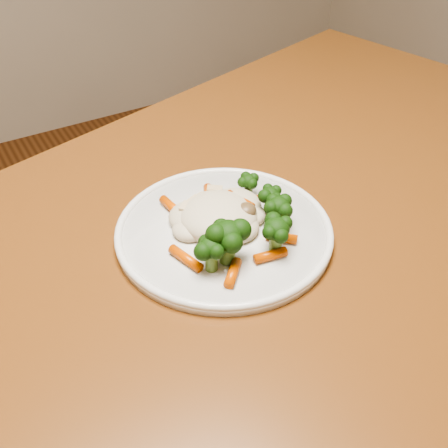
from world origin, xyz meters
The scene contains 3 objects.
dining_table centered at (-0.01, -0.27, 0.65)m, with size 1.32×1.06×0.75m.
plate centered at (-0.14, -0.26, 0.76)m, with size 0.27×0.27×0.01m, color white.
meal centered at (-0.13, -0.27, 0.78)m, with size 0.17×0.19×0.05m.
Camera 1 is at (-0.41, -0.73, 1.21)m, focal length 45.00 mm.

